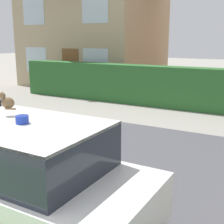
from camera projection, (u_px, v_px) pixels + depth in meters
name	position (u px, v px, depth m)	size (l,w,h in m)	color
road_strip	(114.00, 169.00, 6.39)	(28.00, 6.59, 0.01)	#4C4C51
garden_hedge	(182.00, 88.00, 11.69)	(14.68, 0.75, 1.56)	#2D662D
police_car	(16.00, 173.00, 4.54)	(4.35, 1.82, 1.58)	black
cat	(7.00, 102.00, 4.64)	(0.30, 0.20, 0.25)	brown
house_left	(95.00, 17.00, 17.65)	(7.11, 6.20, 7.43)	tan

